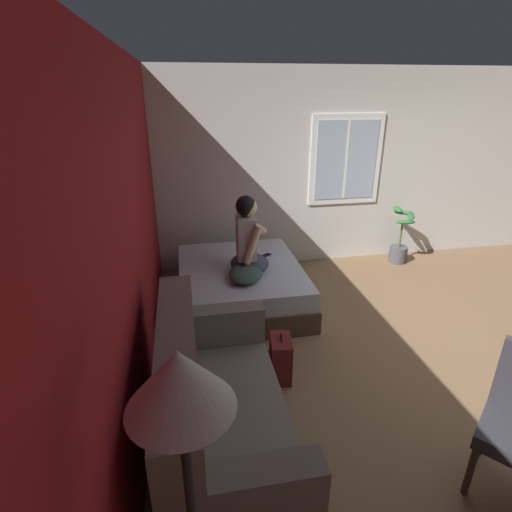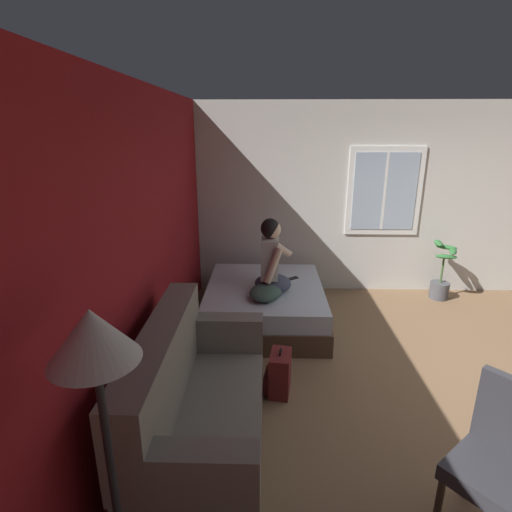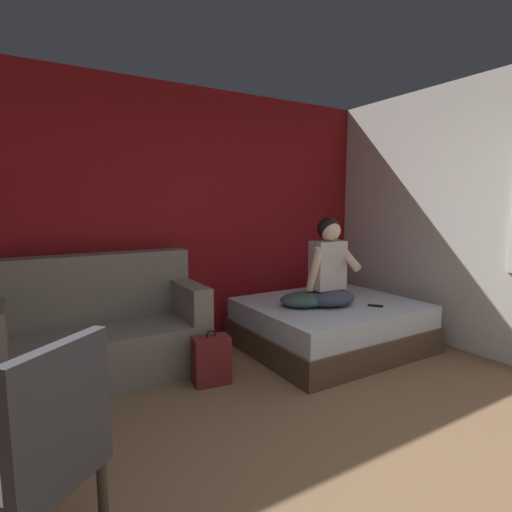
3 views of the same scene
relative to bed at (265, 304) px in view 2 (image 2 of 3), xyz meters
name	(u,v)px [view 2 (image 2 of 3)]	position (x,y,z in m)	size (l,w,h in m)	color
ground_plane	(488,395)	(-1.42, -2.07, -0.24)	(40.00, 40.00, 0.00)	brown
wall_back_accent	(138,253)	(-1.42, 1.06, 1.11)	(10.03, 0.16, 2.70)	maroon
wall_side_with_window	(409,200)	(1.18, -2.07, 1.12)	(0.19, 7.50, 2.70)	silver
bed	(265,304)	(0.00, 0.00, 0.00)	(1.70, 1.46, 0.48)	#4C3828
couch	(196,409)	(-2.16, 0.49, 0.16)	(1.70, 0.82, 1.04)	slate
side_chair	(503,459)	(-2.71, -1.38, 0.30)	(0.65, 0.65, 0.98)	#382D23
person_seated	(272,261)	(-0.10, -0.08, 0.60)	(0.54, 0.47, 0.88)	#383D51
backpack	(279,373)	(-1.41, -0.14, -0.04)	(0.32, 0.27, 0.46)	maroon
throw_pillow	(266,292)	(-0.35, -0.01, 0.31)	(0.48, 0.36, 0.14)	#385147
cell_phone	(293,278)	(0.27, -0.36, 0.25)	(0.07, 0.14, 0.01)	black
floor_lamp	(97,371)	(-3.23, 0.66, 1.19)	(0.36, 0.36, 1.70)	black
potted_plant	(441,278)	(0.78, -2.50, 0.07)	(0.39, 0.37, 0.85)	#4C4C51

